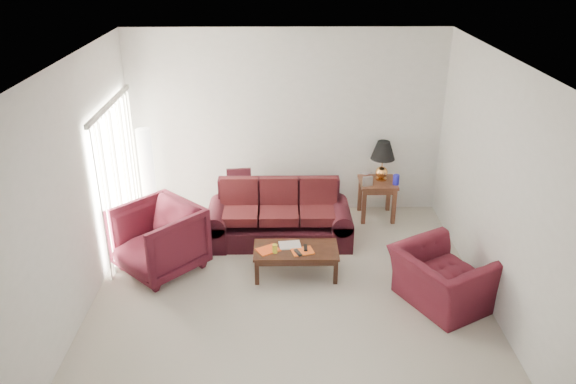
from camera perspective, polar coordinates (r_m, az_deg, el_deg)
The scene contains 19 objects.
floor at distance 7.43m, azimuth 0.10°, elevation -10.14°, with size 5.00×5.00×0.00m, color beige.
blinds at distance 8.38m, azimuth -16.84°, elevation 1.37°, with size 0.10×2.00×2.16m, color silver.
sofa at distance 8.38m, azimuth -0.93°, elevation -2.31°, with size 2.16×0.93×0.88m, color black, non-canonical shape.
throw_pillow at distance 8.96m, azimuth -5.00°, elevation 1.16°, with size 0.39×0.11×0.39m, color black.
end_table at distance 9.27m, azimuth 8.99°, elevation -0.71°, with size 0.59×0.59×0.64m, color #4E2E1B, non-canonical shape.
table_lamp at distance 9.09m, azimuth 9.57°, elevation 3.15°, with size 0.39×0.39×0.65m, color #D18941, non-canonical shape.
clock at distance 8.91m, azimuth 8.10°, elevation 1.08°, with size 0.15×0.05×0.15m, color #BAB9BE.
blue_canister at distance 9.04m, azimuth 10.93°, elevation 1.24°, with size 0.10×0.10×0.16m, color #1D1CB8.
picture_frame at distance 9.22m, azimuth 7.91°, elevation 1.94°, with size 0.13×0.02×0.16m, color #BBBCC0.
floor_lamp at distance 9.05m, azimuth -14.06°, elevation 1.52°, with size 0.26×0.26×1.60m, color white, non-canonical shape.
armchair_left at distance 7.86m, azimuth -13.03°, elevation -4.69°, with size 1.01×1.04×0.94m, color #3D0E18.
armchair_right at distance 7.30m, azimuth 15.38°, elevation -8.47°, with size 1.10×0.96×0.72m, color #430F19.
coffee_table at distance 7.69m, azimuth 0.80°, elevation -7.07°, with size 1.14×0.57×0.40m, color black, non-canonical shape.
magazine_red at distance 7.55m, azimuth -2.04°, elevation -5.89°, with size 0.29×0.22×0.02m, color #E64817.
magazine_white at distance 7.65m, azimuth 0.19°, elevation -5.41°, with size 0.29×0.22×0.02m, color silver.
magazine_orange at distance 7.52m, azimuth 1.48°, elevation -6.03°, with size 0.28×0.21×0.02m, color #F15B1C.
remote_a at distance 7.45m, azimuth 1.02°, elevation -6.17°, with size 0.05×0.17×0.02m, color black.
remote_b at distance 7.56m, azimuth 1.80°, elevation -5.67°, with size 0.05×0.16×0.02m, color black.
yellow_glass at distance 7.47m, azimuth -1.35°, elevation -5.77°, with size 0.07×0.07×0.12m, color gold.
Camera 1 is at (-0.10, -6.10, 4.23)m, focal length 35.00 mm.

